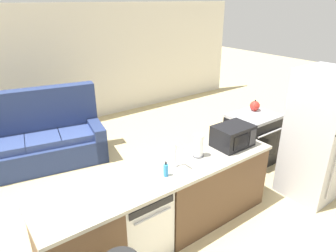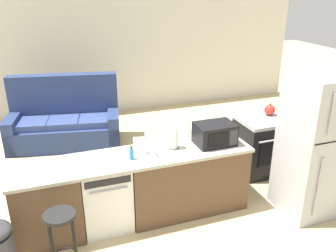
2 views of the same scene
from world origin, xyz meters
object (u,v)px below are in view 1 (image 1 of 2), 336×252
Objects in this scene: microwave at (233,136)px; kettle at (255,106)px; dishwasher at (138,220)px; soap_bottle at (166,170)px; stove_range at (251,139)px; refrigerator at (319,136)px; paper_towel_roll at (199,146)px; couch at (43,140)px.

kettle is (1.31, 0.68, -0.05)m from microwave.
soap_bottle is (0.33, -0.07, 0.55)m from dishwasher.
kettle is at bearing 27.48° from microwave.
stove_range is (2.60, 0.55, 0.03)m from dishwasher.
refrigerator is 6.59× the size of paper_towel_roll.
refrigerator is at bearing -97.83° from kettle.
microwave reaches higher than dishwasher.
kettle is (2.77, 0.68, 0.56)m from dishwasher.
dishwasher is 1.59m from microwave.
microwave is 2.84× the size of soap_bottle.
couch reaches higher than stove_range.
microwave is at bearing -58.11° from couch.
refrigerator reaches higher than paper_towel_roll.
refrigerator is at bearing -90.01° from stove_range.
refrigerator is 1.24m from kettle.
dishwasher is at bearing -166.22° from kettle.
kettle is at bearing 18.69° from paper_towel_roll.
couch is (-2.86, 3.31, -0.53)m from refrigerator.
couch is at bearing 95.32° from dishwasher.
couch is at bearing 101.80° from soap_bottle.
stove_range is 5.11× the size of soap_bottle.
paper_towel_roll is 3.02m from couch.
kettle is 0.10× the size of couch.
soap_bottle is at bearing -176.53° from microwave.
soap_bottle is 2.55m from kettle.
dishwasher is 1.10m from paper_towel_roll.
soap_bottle is (-0.58, -0.12, -0.07)m from paper_towel_roll.
stove_range is at bearing 89.99° from refrigerator.
kettle is (2.43, 0.75, 0.01)m from soap_bottle.
refrigerator reaches higher than stove_range.
dishwasher is at bearing 168.24° from soap_bottle.
soap_bottle is (-1.13, -0.07, -0.07)m from microwave.
refrigerator reaches higher than microwave.
couch is (-2.86, 2.21, -0.06)m from stove_range.
paper_towel_roll is 0.59m from soap_bottle.
kettle is 3.72m from couch.
soap_bottle reaches higher than stove_range.
couch is (-3.03, 2.08, -0.59)m from kettle.
dishwasher is 2.71m from refrigerator.
stove_range is 4.39× the size of kettle.
refrigerator is at bearing -11.96° from soap_bottle.
kettle is (1.86, 0.63, -0.05)m from paper_towel_roll.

